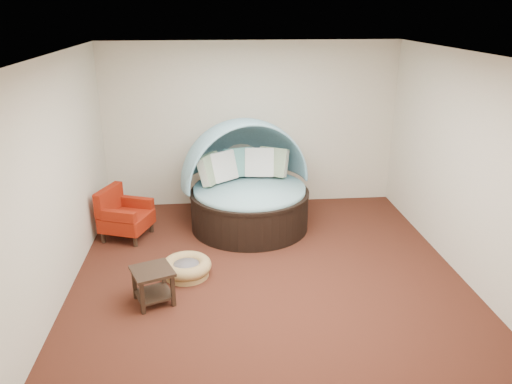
{
  "coord_description": "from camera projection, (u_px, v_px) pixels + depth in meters",
  "views": [
    {
      "loc": [
        -0.68,
        -5.86,
        3.3
      ],
      "look_at": [
        -0.09,
        0.6,
        0.89
      ],
      "focal_mm": 35.0,
      "sensor_mm": 36.0,
      "label": 1
    }
  ],
  "objects": [
    {
      "name": "canopy_daybed",
      "position": [
        247.0,
        178.0,
        7.8
      ],
      "size": [
        2.33,
        2.29,
        1.7
      ],
      "rotation": [
        0.0,
        0.0,
        0.27
      ],
      "color": "black",
      "rests_on": "floor"
    },
    {
      "name": "pet_basket",
      "position": [
        187.0,
        267.0,
        6.49
      ],
      "size": [
        0.73,
        0.73,
        0.23
      ],
      "rotation": [
        0.0,
        0.0,
        -0.13
      ],
      "color": "#9A7B46",
      "rests_on": "floor"
    },
    {
      "name": "wall_left",
      "position": [
        61.0,
        176.0,
        5.98
      ],
      "size": [
        0.0,
        5.0,
        5.0
      ],
      "primitive_type": "plane",
      "rotation": [
        1.57,
        0.0,
        1.57
      ],
      "color": "beige",
      "rests_on": "floor"
    },
    {
      "name": "side_table",
      "position": [
        153.0,
        281.0,
        5.85
      ],
      "size": [
        0.59,
        0.59,
        0.43
      ],
      "rotation": [
        0.0,
        0.0,
        0.38
      ],
      "color": "black",
      "rests_on": "floor"
    },
    {
      "name": "floor",
      "position": [
        267.0,
        269.0,
        6.68
      ],
      "size": [
        5.0,
        5.0,
        0.0
      ],
      "primitive_type": "plane",
      "color": "#4A1F15",
      "rests_on": "ground"
    },
    {
      "name": "wall_back",
      "position": [
        251.0,
        125.0,
        8.53
      ],
      "size": [
        5.0,
        0.0,
        5.0
      ],
      "primitive_type": "plane",
      "rotation": [
        1.57,
        0.0,
        0.0
      ],
      "color": "beige",
      "rests_on": "floor"
    },
    {
      "name": "wall_right",
      "position": [
        461.0,
        164.0,
        6.41
      ],
      "size": [
        0.0,
        5.0,
        5.0
      ],
      "primitive_type": "plane",
      "rotation": [
        1.57,
        0.0,
        -1.57
      ],
      "color": "beige",
      "rests_on": "floor"
    },
    {
      "name": "red_armchair",
      "position": [
        123.0,
        215.0,
        7.51
      ],
      "size": [
        0.85,
        0.85,
        0.78
      ],
      "rotation": [
        0.0,
        0.0,
        -0.35
      ],
      "color": "black",
      "rests_on": "floor"
    },
    {
      "name": "wall_front",
      "position": [
        304.0,
        268.0,
        3.86
      ],
      "size": [
        5.0,
        0.0,
        5.0
      ],
      "primitive_type": "plane",
      "rotation": [
        -1.57,
        0.0,
        0.0
      ],
      "color": "beige",
      "rests_on": "floor"
    },
    {
      "name": "ceiling",
      "position": [
        269.0,
        54.0,
        5.71
      ],
      "size": [
        5.0,
        5.0,
        0.0
      ],
      "primitive_type": "plane",
      "rotation": [
        3.14,
        0.0,
        0.0
      ],
      "color": "white",
      "rests_on": "wall_back"
    }
  ]
}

